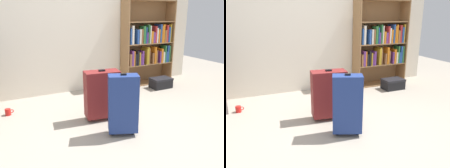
% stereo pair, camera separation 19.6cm
% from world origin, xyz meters
% --- Properties ---
extents(ground_plane, '(9.39, 9.39, 0.00)m').
position_xyz_m(ground_plane, '(0.00, 0.00, 0.00)').
color(ground_plane, '#9E9384').
extents(back_wall, '(5.37, 0.10, 2.60)m').
position_xyz_m(back_wall, '(0.00, 1.97, 1.30)').
color(back_wall, beige).
rests_on(back_wall, ground).
extents(bookshelf, '(1.09, 0.33, 1.67)m').
position_xyz_m(bookshelf, '(1.51, 1.75, 0.83)').
color(bookshelf, olive).
rests_on(bookshelf, ground).
extents(mug, '(0.12, 0.08, 0.10)m').
position_xyz_m(mug, '(-1.22, 1.29, 0.05)').
color(mug, red).
rests_on(mug, ground).
extents(storage_box, '(0.41, 0.28, 0.20)m').
position_xyz_m(storage_box, '(1.58, 1.33, 0.11)').
color(storage_box, black).
rests_on(storage_box, ground).
extents(suitcase_dark_red, '(0.49, 0.28, 0.71)m').
position_xyz_m(suitcase_dark_red, '(-0.05, 0.57, 0.37)').
color(suitcase_dark_red, maroon).
rests_on(suitcase_dark_red, ground).
extents(suitcase_navy_blue, '(0.39, 0.30, 0.77)m').
position_xyz_m(suitcase_navy_blue, '(-0.01, 0.05, 0.40)').
color(suitcase_navy_blue, navy).
rests_on(suitcase_navy_blue, ground).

